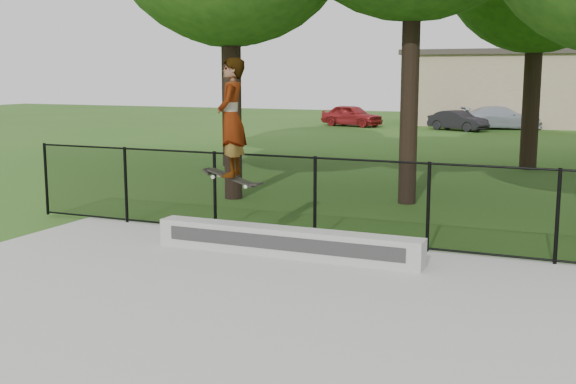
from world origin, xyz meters
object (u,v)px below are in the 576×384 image
Objects in this scene: car_c at (502,118)px; skater_airborne at (231,119)px; grind_ledge at (286,242)px; car_a at (352,115)px; car_b at (458,121)px.

car_c is 29.93m from skater_airborne.
grind_ledge is at bearing 3.82° from skater_airborne.
car_a is (-8.41, 28.68, 0.32)m from grind_ledge.
car_b is 2.75m from car_c.
car_a is at bearing 77.89° from car_c.
car_c is at bearing 88.82° from skater_airborne.
car_b is 0.75× the size of car_c.
car_c is at bearing -22.59° from car_b.
grind_ledge is 1.57× the size of car_b.
skater_airborne reaches higher than car_c.
grind_ledge is 1.17× the size of car_c.
car_c is (-0.31, 29.81, 0.32)m from grind_ledge.
skater_airborne is (-0.61, -29.88, 1.64)m from car_c.
car_a is 29.75m from skater_airborne.
car_c is 1.82× the size of skater_airborne.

